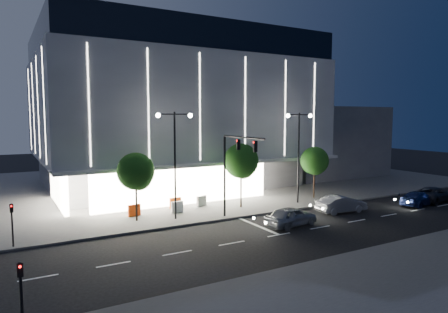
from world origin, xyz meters
TOP-DOWN VIEW (x-y plane):
  - ground at (0.00, 0.00)m, footprint 160.00×160.00m
  - sidewalk_museum at (5.00, 24.00)m, footprint 70.00×40.00m
  - sidewalk_near at (5.00, -12.00)m, footprint 70.00×10.00m
  - museum at (2.98, 22.31)m, footprint 30.00×25.80m
  - annex_building at (26.00, 24.00)m, footprint 16.00×20.00m
  - traffic_mast at (1.00, 3.34)m, footprint 0.33×5.89m
  - street_lamp_west at (-3.00, 6.00)m, footprint 3.16×0.36m
  - street_lamp_east at (10.00, 6.00)m, footprint 3.16×0.36m
  - ped_signal_far at (-15.00, 4.50)m, footprint 0.22×0.24m
  - ped_signal_near at (-15.00, -7.50)m, footprint 0.22×0.24m
  - tree_left at (-5.97, 7.02)m, footprint 3.02×3.02m
  - tree_mid at (4.03, 7.02)m, footprint 3.25×3.25m
  - tree_right at (13.03, 7.02)m, footprint 2.91×2.91m
  - car_lead at (4.24, -0.09)m, footprint 4.79×2.43m
  - car_second at (11.07, 1.26)m, footprint 4.85×2.10m
  - car_third at (19.78, -0.32)m, footprint 4.91×2.54m
  - car_fourth at (22.87, 0.04)m, footprint 5.62×2.94m
  - barrier_a at (-5.73, 8.56)m, footprint 1.13×0.45m
  - barrier_b at (-2.06, 7.92)m, footprint 1.11×0.31m
  - barrier_c at (-1.55, 9.56)m, footprint 1.12×0.33m
  - barrier_d at (0.93, 9.13)m, footprint 1.12×0.59m

SIDE VIEW (x-z plane):
  - ground at x=0.00m, z-range 0.00..0.00m
  - sidewalk_museum at x=5.00m, z-range 0.00..0.15m
  - sidewalk_near at x=5.00m, z-range 0.00..0.15m
  - barrier_a at x=-5.73m, z-range 0.15..1.15m
  - barrier_b at x=-2.06m, z-range 0.15..1.15m
  - barrier_c at x=-1.55m, z-range 0.15..1.15m
  - barrier_d at x=0.93m, z-range 0.15..1.15m
  - car_third at x=19.78m, z-range 0.00..1.36m
  - car_fourth at x=22.87m, z-range 0.00..1.51m
  - car_second at x=11.07m, z-range 0.00..1.55m
  - car_lead at x=4.24m, z-range 0.00..1.56m
  - ped_signal_far at x=-15.00m, z-range 0.39..3.39m
  - ped_signal_near at x=-15.00m, z-range 0.39..3.39m
  - tree_right at x=13.03m, z-range 1.13..6.64m
  - tree_left at x=-5.97m, z-range 1.17..6.90m
  - tree_mid at x=4.03m, z-range 1.26..7.41m
  - annex_building at x=26.00m, z-range 0.00..10.00m
  - traffic_mast at x=1.00m, z-range 1.49..8.56m
  - street_lamp_west at x=-3.00m, z-range 1.46..10.46m
  - street_lamp_east at x=10.00m, z-range 1.46..10.46m
  - museum at x=2.98m, z-range 0.27..18.27m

